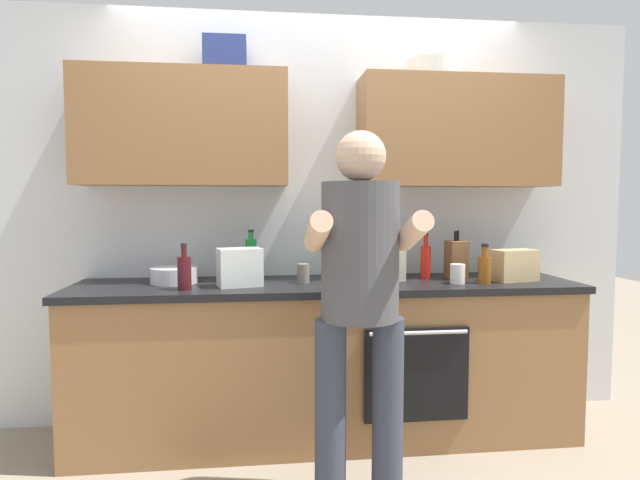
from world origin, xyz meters
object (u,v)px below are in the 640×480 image
at_px(bottle_soda, 251,258).
at_px(grocery_bag_produce, 240,267).
at_px(cup_stoneware, 303,273).
at_px(cup_tea, 333,271).
at_px(person_standing, 360,288).
at_px(mixing_bowl, 174,275).
at_px(grocery_bag_rice, 384,259).
at_px(bottle_wine, 184,272).
at_px(bottle_hotsauce, 426,261).
at_px(bottle_syrup, 485,268).
at_px(knife_block, 456,260).
at_px(cup_coffee, 457,274).
at_px(bottle_water, 376,260).
at_px(grocery_bag_bread, 514,265).

height_order(bottle_soda, grocery_bag_produce, bottle_soda).
relative_size(cup_stoneware, cup_tea, 1.13).
bearing_deg(grocery_bag_produce, person_standing, -49.26).
distance_m(mixing_bowl, grocery_bag_rice, 1.21).
distance_m(grocery_bag_rice, grocery_bag_produce, 0.85).
xyz_separation_m(bottle_wine, cup_tea, (0.83, 0.31, -0.05)).
relative_size(bottle_hotsauce, cup_stoneware, 2.53).
xyz_separation_m(mixing_bowl, grocery_bag_rice, (1.21, 0.00, 0.07)).
height_order(bottle_syrup, mixing_bowl, bottle_syrup).
distance_m(cup_stoneware, knife_block, 0.92).
bearing_deg(cup_coffee, cup_stoneware, 171.91).
height_order(bottle_soda, knife_block, bottle_soda).
xyz_separation_m(bottle_hotsauce, cup_coffee, (0.12, -0.20, -0.05)).
distance_m(bottle_syrup, cup_coffee, 0.16).
relative_size(bottle_syrup, grocery_bag_rice, 0.95).
height_order(cup_tea, grocery_bag_produce, grocery_bag_produce).
bearing_deg(bottle_hotsauce, bottle_syrup, -36.33).
distance_m(bottle_syrup, cup_tea, 0.87).
height_order(bottle_wine, bottle_water, bottle_water).
bearing_deg(grocery_bag_bread, bottle_hotsauce, 164.39).
xyz_separation_m(bottle_syrup, cup_tea, (-0.82, 0.28, -0.04)).
xyz_separation_m(bottle_hotsauce, cup_stoneware, (-0.74, -0.08, -0.05)).
relative_size(bottle_water, grocery_bag_produce, 1.47).
bearing_deg(person_standing, bottle_syrup, 34.94).
height_order(bottle_water, grocery_bag_bread, bottle_water).
relative_size(bottle_syrup, knife_block, 0.78).
relative_size(bottle_water, bottle_hotsauce, 1.23).
distance_m(cup_tea, mixing_bowl, 0.92).
height_order(bottle_soda, grocery_bag_bread, bottle_soda).
relative_size(bottle_wine, bottle_syrup, 1.09).
bearing_deg(grocery_bag_rice, bottle_wine, -167.86).
distance_m(bottle_syrup, cup_stoneware, 1.02).
distance_m(bottle_wine, cup_tea, 0.88).
bearing_deg(knife_block, bottle_hotsauce, 172.75).
distance_m(cup_coffee, grocery_bag_rice, 0.43).
bearing_deg(cup_coffee, bottle_soda, 167.12).
bearing_deg(cup_coffee, bottle_syrup, -1.99).
height_order(mixing_bowl, knife_block, knife_block).
relative_size(bottle_syrup, grocery_bag_bread, 0.89).
xyz_separation_m(person_standing, bottle_soda, (-0.48, 0.84, 0.05)).
relative_size(bottle_syrup, bottle_hotsauce, 0.81).
relative_size(bottle_water, grocery_bag_rice, 1.43).
bearing_deg(cup_tea, cup_coffee, -22.20).
height_order(cup_stoneware, cup_tea, cup_stoneware).
bearing_deg(cup_tea, bottle_hotsauce, -7.70).
height_order(person_standing, cup_coffee, person_standing).
relative_size(bottle_syrup, bottle_water, 0.66).
xyz_separation_m(bottle_wine, cup_coffee, (1.49, 0.04, -0.04)).
relative_size(person_standing, bottle_syrup, 7.44).
relative_size(grocery_bag_bread, grocery_bag_produce, 1.10).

